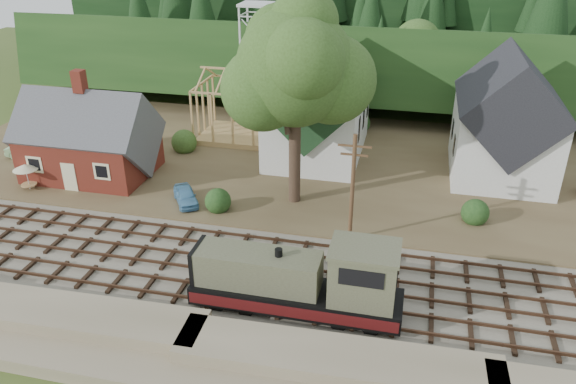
% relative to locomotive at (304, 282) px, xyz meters
% --- Properties ---
extents(ground, '(140.00, 140.00, 0.00)m').
position_rel_locomotive_xyz_m(ground, '(-5.44, 3.00, -2.09)').
color(ground, '#384C1E').
rests_on(ground, ground).
extents(embankment, '(64.00, 5.00, 1.60)m').
position_rel_locomotive_xyz_m(embankment, '(-5.44, -5.50, -2.09)').
color(embankment, '#7F7259').
rests_on(embankment, ground).
extents(railroad_bed, '(64.00, 11.00, 0.16)m').
position_rel_locomotive_xyz_m(railroad_bed, '(-5.44, 3.00, -2.01)').
color(railroad_bed, '#726B5B').
rests_on(railroad_bed, ground).
extents(village_flat, '(64.00, 26.00, 0.30)m').
position_rel_locomotive_xyz_m(village_flat, '(-5.44, 21.00, -1.94)').
color(village_flat, brown).
rests_on(village_flat, ground).
extents(hillside, '(70.00, 28.96, 12.74)m').
position_rel_locomotive_xyz_m(hillside, '(-5.44, 45.00, -2.09)').
color(hillside, '#1E3F19').
rests_on(hillside, ground).
extents(ridge, '(80.00, 20.00, 12.00)m').
position_rel_locomotive_xyz_m(ridge, '(-5.44, 61.00, -2.09)').
color(ridge, black).
rests_on(ridge, ground).
extents(depot, '(10.80, 7.41, 9.00)m').
position_rel_locomotive_xyz_m(depot, '(-21.44, 14.00, 1.12)').
color(depot, '#5F2215').
rests_on(depot, village_flat).
extents(church, '(8.40, 15.17, 13.00)m').
position_rel_locomotive_xyz_m(church, '(-3.44, 22.68, 3.09)').
color(church, silver).
rests_on(church, village_flat).
extents(farmhouse, '(8.40, 10.80, 10.60)m').
position_rel_locomotive_xyz_m(farmhouse, '(12.56, 22.00, 2.77)').
color(farmhouse, silver).
rests_on(farmhouse, village_flat).
extents(timber_frame, '(8.20, 6.20, 6.99)m').
position_rel_locomotive_xyz_m(timber_frame, '(-11.44, 25.00, 1.18)').
color(timber_frame, tan).
rests_on(timber_frame, village_flat).
extents(lattice_tower, '(3.20, 3.20, 12.12)m').
position_rel_locomotive_xyz_m(lattice_tower, '(-11.44, 31.00, 7.94)').
color(lattice_tower, silver).
rests_on(lattice_tower, village_flat).
extents(big_tree, '(10.90, 8.40, 14.70)m').
position_rel_locomotive_xyz_m(big_tree, '(-3.27, 13.08, 8.13)').
color(big_tree, '#38281E').
rests_on(big_tree, village_flat).
extents(telegraph_pole_near, '(2.20, 0.28, 8.00)m').
position_rel_locomotive_xyz_m(telegraph_pole_near, '(1.56, 8.20, 2.16)').
color(telegraph_pole_near, '#4C331E').
rests_on(telegraph_pole_near, ground).
extents(locomotive, '(11.75, 2.94, 4.71)m').
position_rel_locomotive_xyz_m(locomotive, '(0.00, 0.00, 0.00)').
color(locomotive, black).
rests_on(locomotive, railroad_bed).
extents(car_blue, '(3.28, 3.92, 1.26)m').
position_rel_locomotive_xyz_m(car_blue, '(-11.54, 10.59, -1.16)').
color(car_blue, '#5D9CC8').
rests_on(car_blue, village_flat).
extents(car_green, '(4.08, 1.52, 1.33)m').
position_rel_locomotive_xyz_m(car_green, '(-29.00, 15.59, -1.13)').
color(car_green, '#89B57D').
rests_on(car_green, village_flat).
extents(patio_set, '(1.95, 1.95, 2.17)m').
position_rel_locomotive_xyz_m(patio_set, '(-24.97, 9.99, 0.06)').
color(patio_set, silver).
rests_on(patio_set, village_flat).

